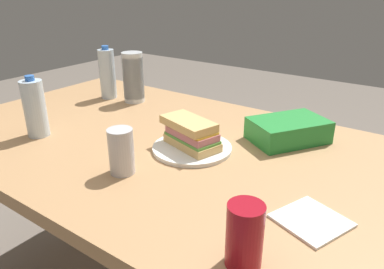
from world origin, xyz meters
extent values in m
cube|color=tan|center=(0.00, 0.00, 0.71)|extent=(1.56, 0.91, 0.04)
cylinder|color=#977049|center=(0.70, -0.37, 0.35)|extent=(0.07, 0.07, 0.69)
cylinder|color=white|center=(-0.11, 0.00, 0.74)|extent=(0.24, 0.24, 0.01)
cube|color=#DBB26B|center=(-0.11, 0.00, 0.75)|extent=(0.19, 0.13, 0.02)
cube|color=#599E3F|center=(-0.11, 0.00, 0.77)|extent=(0.18, 0.13, 0.01)
cube|color=#C6727A|center=(-0.11, 0.00, 0.78)|extent=(0.17, 0.12, 0.02)
cube|color=yellow|center=(-0.11, 0.00, 0.80)|extent=(0.17, 0.12, 0.01)
cube|color=#DBB26B|center=(-0.10, 0.00, 0.81)|extent=(0.19, 0.13, 0.02)
cylinder|color=maroon|center=(-0.46, 0.33, 0.79)|extent=(0.07, 0.07, 0.12)
cube|color=#268C38|center=(-0.31, -0.23, 0.77)|extent=(0.25, 0.27, 0.07)
cylinder|color=silver|center=(0.36, 0.20, 0.82)|extent=(0.07, 0.07, 0.18)
cylinder|color=blue|center=(0.36, 0.20, 0.92)|extent=(0.03, 0.03, 0.02)
cylinder|color=silver|center=(0.36, -0.25, 0.78)|extent=(0.08, 0.08, 0.09)
cylinder|color=silver|center=(0.36, -0.25, 0.80)|extent=(0.08, 0.08, 0.09)
cylinder|color=silver|center=(0.36, -0.25, 0.81)|extent=(0.08, 0.08, 0.09)
cylinder|color=silver|center=(0.36, -0.25, 0.83)|extent=(0.08, 0.08, 0.09)
cylinder|color=silver|center=(0.36, -0.25, 0.85)|extent=(0.08, 0.08, 0.09)
cylinder|color=silver|center=(0.36, -0.25, 0.87)|extent=(0.08, 0.08, 0.09)
cylinder|color=silver|center=(0.36, -0.25, 0.89)|extent=(0.08, 0.08, 0.09)
cylinder|color=silver|center=(0.49, -0.22, 0.83)|extent=(0.07, 0.07, 0.20)
cylinder|color=blue|center=(0.49, -0.22, 0.94)|extent=(0.03, 0.03, 0.02)
cylinder|color=silver|center=(-0.04, 0.22, 0.79)|extent=(0.07, 0.07, 0.12)
cube|color=white|center=(-0.52, 0.14, 0.73)|extent=(0.17, 0.17, 0.01)
camera|label=1|loc=(-0.68, 0.80, 1.20)|focal=34.22mm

